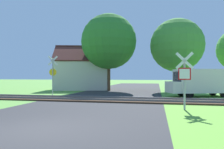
# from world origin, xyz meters

# --- Properties ---
(ground_plane) EXTENTS (160.00, 160.00, 0.00)m
(ground_plane) POSITION_xyz_m (0.00, 0.00, 0.00)
(ground_plane) COLOR #5B933D
(road_asphalt) EXTENTS (8.24, 80.00, 0.01)m
(road_asphalt) POSITION_xyz_m (0.00, 2.00, 0.00)
(road_asphalt) COLOR #2D2D30
(road_asphalt) RESTS_ON ground
(rail_track) EXTENTS (60.00, 2.60, 0.22)m
(rail_track) POSITION_xyz_m (0.00, 8.53, 0.06)
(rail_track) COLOR #422D1E
(rail_track) RESTS_ON ground
(stop_sign_near) EXTENTS (0.88, 0.17, 2.91)m
(stop_sign_near) POSITION_xyz_m (5.08, 5.28, 1.67)
(stop_sign_near) COLOR #9E9EA5
(stop_sign_near) RESTS_ON ground
(crossing_sign_far) EXTENTS (0.86, 0.24, 3.47)m
(crossing_sign_far) POSITION_xyz_m (-5.23, 11.55, 2.01)
(crossing_sign_far) COLOR #9E9EA5
(crossing_sign_far) RESTS_ON ground
(house) EXTENTS (7.94, 6.88, 5.48)m
(house) POSITION_xyz_m (-5.26, 19.70, 1.92)
(house) COLOR beige
(house) RESTS_ON ground
(tree_right) EXTENTS (5.86, 5.86, 8.01)m
(tree_right) POSITION_xyz_m (5.90, 18.89, 5.07)
(tree_right) COLOR #513823
(tree_right) RESTS_ON ground
(tree_center) EXTENTS (6.28, 6.28, 8.74)m
(tree_center) POSITION_xyz_m (-1.65, 18.12, 5.60)
(tree_center) COLOR #513823
(tree_center) RESTS_ON ground
(mail_truck) EXTENTS (5.23, 3.29, 2.24)m
(mail_truck) POSITION_xyz_m (7.15, 12.72, 1.24)
(mail_truck) COLOR silver
(mail_truck) RESTS_ON ground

